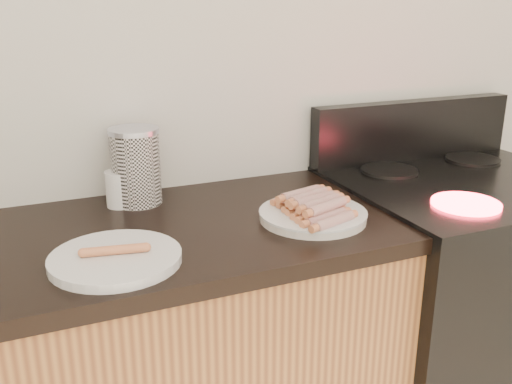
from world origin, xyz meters
name	(u,v)px	position (x,y,z in m)	size (l,w,h in m)	color
wall_back	(185,49)	(0.00, 2.00, 1.30)	(4.00, 0.04, 2.60)	silver
stove	(453,313)	(0.78, 1.68, 0.46)	(0.76, 0.65, 0.91)	black
stove_panel	(413,130)	(0.78, 1.96, 1.01)	(0.76, 0.06, 0.20)	black
burner_near_left	(466,204)	(0.61, 1.51, 0.92)	(0.18, 0.18, 0.01)	#FF1E2D
burner_far_left	(389,171)	(0.61, 1.84, 0.92)	(0.18, 0.18, 0.01)	black
burner_far_right	(473,159)	(0.95, 1.84, 0.92)	(0.18, 0.18, 0.01)	black
main_plate	(313,216)	(0.20, 1.60, 0.91)	(0.27, 0.27, 0.02)	silver
side_plate	(116,259)	(-0.30, 1.54, 0.91)	(0.28, 0.28, 0.02)	white
hotdog_pile	(313,205)	(0.20, 1.60, 0.94)	(0.12, 0.25, 0.05)	#A33639
plain_sausages	(115,250)	(-0.30, 1.54, 0.93)	(0.13, 0.04, 0.02)	#E08145
canister	(136,166)	(-0.18, 1.90, 1.00)	(0.13, 0.13, 0.21)	white
mug	(120,189)	(-0.23, 1.89, 0.95)	(0.08, 0.08, 0.10)	white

